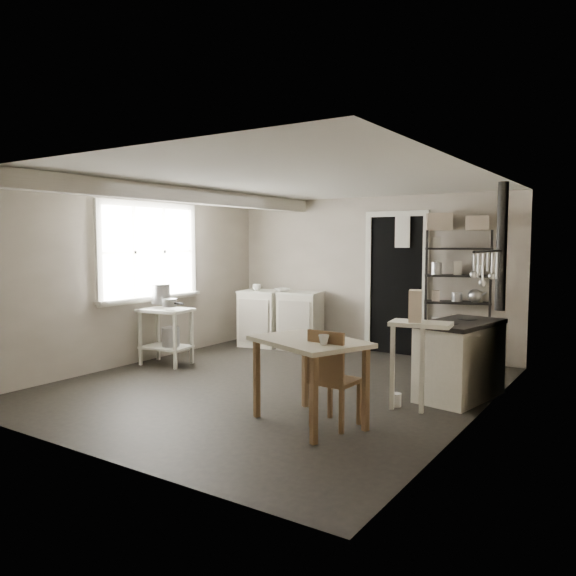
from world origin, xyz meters
The scene contains 31 objects.
floor centered at (0.00, 0.00, 0.00)m, with size 5.00×5.00×0.00m, color black.
ceiling centered at (0.00, 0.00, 2.30)m, with size 5.00×5.00×0.00m, color beige.
wall_back centered at (0.00, 2.50, 1.15)m, with size 4.50×0.02×2.30m, color #B1A797.
wall_front centered at (0.00, -2.50, 1.15)m, with size 4.50×0.02×2.30m, color #B1A797.
wall_left centered at (-2.25, 0.00, 1.15)m, with size 0.02×5.00×2.30m, color #B1A797.
wall_right centered at (2.25, 0.00, 1.15)m, with size 0.02×5.00×2.30m, color #B1A797.
window centered at (-2.22, 0.20, 1.50)m, with size 0.12×1.76×1.28m, color white, non-canonical shape.
doorway centered at (0.45, 2.47, 1.00)m, with size 0.96×0.10×2.08m, color white, non-canonical shape.
ceiling_beam centered at (-1.20, 0.00, 2.20)m, with size 0.18×5.00×0.18m, color white, non-canonical shape.
wallpaper_panel centered at (2.24, 0.00, 1.15)m, with size 0.01×5.00×2.30m, color #C2B49E, non-canonical shape.
utensil_rail centered at (2.19, 0.60, 1.55)m, with size 0.06×1.20×0.44m, color #B4B4B6, non-canonical shape.
prep_table centered at (-1.84, 0.13, 0.40)m, with size 0.66×0.47×0.75m, color white, non-canonical shape.
stockpot centered at (-1.95, 0.15, 0.94)m, with size 0.24×0.24×0.26m, color #B4B4B6.
saucepan centered at (-1.66, 0.03, 0.85)m, with size 0.19×0.19×0.10m, color #B4B4B6.
bucket centered at (-1.73, 0.11, 0.39)m, with size 0.23×0.23×0.26m, color #B4B4B6.
base_cabinets centered at (-1.26, 2.01, 0.46)m, with size 1.33×0.57×0.87m, color silver, non-canonical shape.
mixing_bowl centered at (-1.18, 1.93, 0.96)m, with size 0.29×0.29×0.07m, color white.
counter_cup centered at (-1.62, 1.87, 0.97)m, with size 0.13×0.13×0.11m, color white.
shelf_rack centered at (1.39, 2.31, 0.95)m, with size 0.85×0.33×1.79m, color black, non-canonical shape.
shelf_jar centered at (1.10, 2.30, 1.37)m, with size 0.08×0.09×0.19m, color white.
storage_box_a centered at (1.13, 2.29, 2.01)m, with size 0.33×0.29×0.23m, color beige.
storage_box_b centered at (1.61, 2.35, 1.99)m, with size 0.29×0.27×0.18m, color beige.
stove centered at (1.92, 0.67, 0.44)m, with size 0.57×1.03×0.81m, color silver, non-canonical shape.
stovepipe centered at (2.21, 1.09, 1.59)m, with size 0.12×0.12×1.51m, color black, non-canonical shape.
side_ledge centered at (1.75, -0.07, 0.43)m, with size 0.58×0.31×0.88m, color white, non-canonical shape.
oats_box centered at (1.70, -0.09, 1.01)m, with size 0.12×0.20×0.30m, color beige.
work_table centered at (1.03, -0.92, 0.38)m, with size 1.02×0.71×0.77m, color beige, non-canonical shape.
table_cup centered at (1.27, -1.08, 0.80)m, with size 0.09×0.09×0.09m, color white.
chair centered at (1.26, -0.84, 0.48)m, with size 0.36×0.38×0.88m, color brown, non-canonical shape.
flour_sack centered at (1.22, 1.85, 0.24)m, with size 0.43×0.36×0.51m, color silver.
floor_crock centered at (1.48, 0.01, 0.07)m, with size 0.11×0.11×0.13m, color white.
Camera 1 is at (3.60, -5.17, 1.65)m, focal length 35.00 mm.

